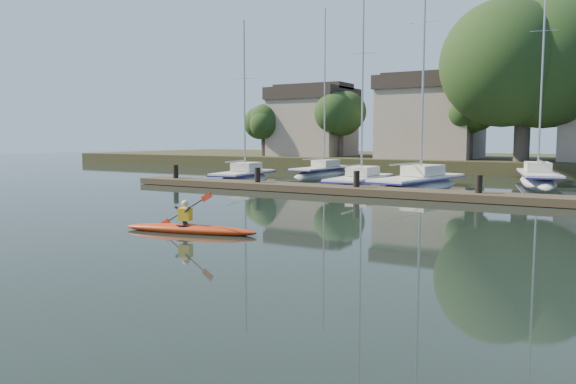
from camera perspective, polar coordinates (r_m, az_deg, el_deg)
The scene contains 9 objects.
ground at distance 15.09m, azimuth -3.53°, elevation -5.59°, with size 160.00×160.00×0.00m, color black.
kayak at distance 17.47m, azimuth -10.03°, elevation -3.54°, with size 4.41×1.54×1.41m.
dock at distance 27.70m, azimuth 12.68°, elevation -0.13°, with size 34.00×2.00×1.80m.
sailboat_0 at distance 37.54m, azimuth -4.52°, elevation 0.87°, with size 3.11×7.65×11.79m.
sailboat_1 at distance 33.34m, azimuth 7.31°, elevation 0.26°, with size 2.31×8.24×13.36m.
sailboat_2 at distance 32.93m, azimuth 13.10°, elevation 0.06°, with size 3.87×9.92×16.02m.
sailboat_5 at distance 43.61m, azimuth 3.54°, elevation 1.57°, with size 2.47×8.47×13.85m.
sailboat_6 at distance 40.05m, azimuth 24.03°, elevation 0.70°, with size 4.21×10.65×16.57m.
shore at distance 53.02m, azimuth 23.01°, elevation 5.54°, with size 90.00×25.25×12.75m.
Camera 1 is at (8.19, -12.32, 2.95)m, focal length 35.00 mm.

